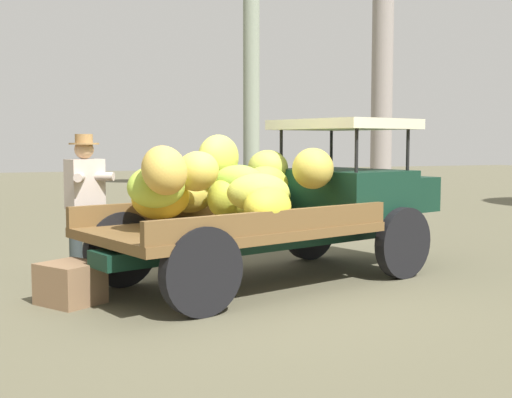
# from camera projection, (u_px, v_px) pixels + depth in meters

# --- Properties ---
(ground_plane) EXTENTS (60.00, 60.00, 0.00)m
(ground_plane) POSITION_uv_depth(u_px,v_px,m) (250.00, 289.00, 7.19)
(ground_plane) COLOR brown
(truck) EXTENTS (4.66, 2.75, 1.86)m
(truck) POSITION_uv_depth(u_px,v_px,m) (283.00, 199.00, 7.67)
(truck) COLOR #103022
(truck) RESTS_ON ground
(farmer) EXTENTS (0.56, 0.52, 1.68)m
(farmer) POSITION_uv_depth(u_px,v_px,m) (85.00, 197.00, 7.67)
(farmer) COLOR #36403F
(farmer) RESTS_ON ground
(wooden_crate) EXTENTS (0.71, 0.73, 0.41)m
(wooden_crate) POSITION_uv_depth(u_px,v_px,m) (70.00, 283.00, 6.54)
(wooden_crate) COLOR #856445
(wooden_crate) RESTS_ON ground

